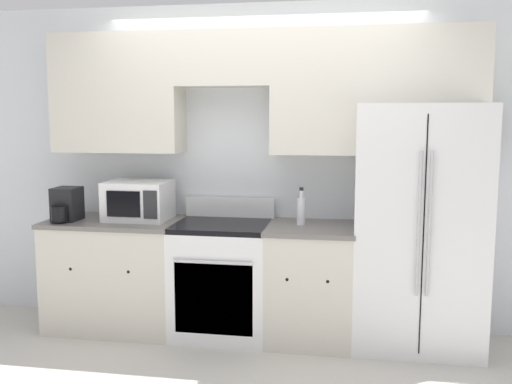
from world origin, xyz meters
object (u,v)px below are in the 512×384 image
Objects in this scene: refrigerator at (417,226)px; bottle at (301,210)px; oven_range at (223,278)px; microwave at (139,200)px.

bottle is (-0.86, -0.02, 0.10)m from refrigerator.
oven_range is 3.67× the size of bottle.
microwave is (-0.70, 0.05, 0.59)m from oven_range.
oven_range is at bearing -4.10° from microwave.
microwave reaches higher than oven_range.
bottle is (0.61, 0.05, 0.55)m from oven_range.
bottle is at bearing 4.24° from oven_range.
microwave reaches higher than bottle.
refrigerator reaches higher than microwave.
microwave is at bearing 175.90° from oven_range.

